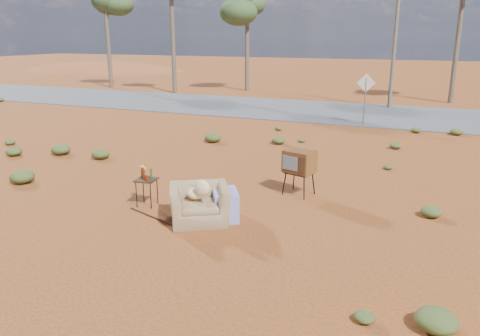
% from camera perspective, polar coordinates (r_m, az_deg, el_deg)
% --- Properties ---
extents(ground, '(140.00, 140.00, 0.00)m').
position_cam_1_polar(ground, '(10.16, -4.35, -5.75)').
color(ground, '#974F1E').
rests_on(ground, ground).
extents(highway, '(140.00, 7.00, 0.04)m').
position_cam_1_polar(highway, '(24.07, 12.32, 6.65)').
color(highway, '#565659').
rests_on(highway, ground).
extents(dirt_mound, '(26.00, 18.00, 2.00)m').
position_cam_1_polar(dirt_mound, '(54.70, -16.33, 11.36)').
color(dirt_mound, '#964C24').
rests_on(dirt_mound, ground).
extents(armchair, '(1.54, 1.48, 1.04)m').
position_cam_1_polar(armchair, '(9.69, -4.39, -3.78)').
color(armchair, '#8D714D').
rests_on(armchair, ground).
extents(tv_unit, '(0.80, 0.71, 1.10)m').
position_cam_1_polar(tv_unit, '(11.26, 7.26, 0.72)').
color(tv_unit, black).
rests_on(tv_unit, ground).
extents(side_table, '(0.49, 0.49, 0.89)m').
position_cam_1_polar(side_table, '(10.74, -11.45, -1.16)').
color(side_table, '#332012').
rests_on(side_table, ground).
extents(rusty_bar, '(1.44, 0.54, 0.04)m').
position_cam_1_polar(rusty_bar, '(10.18, -10.67, -5.83)').
color(rusty_bar, '#532816').
rests_on(rusty_bar, ground).
extents(road_sign, '(0.78, 0.06, 2.19)m').
position_cam_1_polar(road_sign, '(20.69, 15.06, 9.16)').
color(road_sign, brown).
rests_on(road_sign, ground).
extents(eucalyptus_far_left, '(3.20, 3.20, 7.10)m').
position_cam_1_polar(eucalyptus_far_left, '(36.21, -16.11, 18.80)').
color(eucalyptus_far_left, brown).
rests_on(eucalyptus_far_left, ground).
extents(eucalyptus_near_left, '(3.20, 3.20, 6.60)m').
position_cam_1_polar(eucalyptus_near_left, '(32.84, 0.88, 18.89)').
color(eucalyptus_near_left, brown).
rests_on(eucalyptus_near_left, ground).
extents(utility_pole_center, '(1.40, 0.20, 8.00)m').
position_cam_1_polar(utility_pole_center, '(25.98, 18.49, 16.02)').
color(utility_pole_center, brown).
rests_on(utility_pole_center, ground).
extents(scrub_patch, '(17.49, 8.07, 0.33)m').
position_cam_1_polar(scrub_patch, '(14.26, 0.80, 1.27)').
color(scrub_patch, '#485726').
rests_on(scrub_patch, ground).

